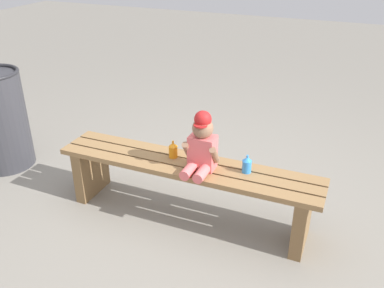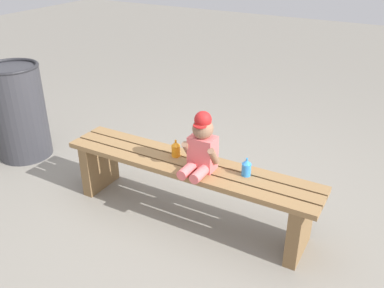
{
  "view_description": "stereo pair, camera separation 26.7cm",
  "coord_description": "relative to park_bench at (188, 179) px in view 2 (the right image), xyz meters",
  "views": [
    {
      "loc": [
        0.98,
        -2.25,
        1.83
      ],
      "look_at": [
        0.06,
        -0.05,
        0.61
      ],
      "focal_mm": 39.13,
      "sensor_mm": 36.0,
      "label": 1
    },
    {
      "loc": [
        1.22,
        -2.13,
        1.83
      ],
      "look_at": [
        0.06,
        -0.05,
        0.61
      ],
      "focal_mm": 39.13,
      "sensor_mm": 36.0,
      "label": 2
    }
  ],
  "objects": [
    {
      "name": "park_bench",
      "position": [
        0.0,
        0.0,
        0.0
      ],
      "size": [
        1.84,
        0.34,
        0.43
      ],
      "color": "olive",
      "rests_on": "ground_plane"
    },
    {
      "name": "child_figure",
      "position": [
        0.12,
        -0.03,
        0.31
      ],
      "size": [
        0.23,
        0.27,
        0.4
      ],
      "color": "#E56666",
      "rests_on": "park_bench"
    },
    {
      "name": "sippy_cup_left",
      "position": [
        -0.12,
        0.04,
        0.19
      ],
      "size": [
        0.06,
        0.06,
        0.12
      ],
      "color": "orange",
      "rests_on": "park_bench"
    },
    {
      "name": "trash_bin",
      "position": [
        -1.76,
        0.08,
        0.12
      ],
      "size": [
        0.47,
        0.47,
        0.84
      ],
      "color": "#333338",
      "rests_on": "ground_plane"
    },
    {
      "name": "sippy_cup_right",
      "position": [
        0.4,
        0.04,
        0.19
      ],
      "size": [
        0.06,
        0.06,
        0.12
      ],
      "color": "#338CE5",
      "rests_on": "park_bench"
    },
    {
      "name": "ground_plane",
      "position": [
        0.0,
        0.0,
        -0.3
      ],
      "size": [
        16.0,
        16.0,
        0.0
      ],
      "primitive_type": "plane",
      "color": "gray"
    }
  ]
}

